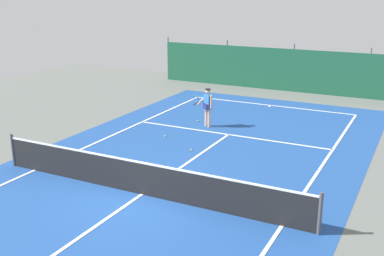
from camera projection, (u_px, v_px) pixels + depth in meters
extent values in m
plane|color=slate|center=(142.00, 194.00, 13.43)|extent=(36.00, 36.00, 0.00)
cube|color=#1E478C|center=(142.00, 194.00, 13.43)|extent=(11.02, 26.60, 0.01)
cube|color=white|center=(271.00, 105.00, 23.59)|extent=(8.22, 0.10, 0.01)
cube|color=white|center=(35.00, 170.00, 15.21)|extent=(0.10, 23.80, 0.01)
cube|color=white|center=(282.00, 226.00, 11.64)|extent=(0.10, 23.80, 0.01)
cube|color=white|center=(228.00, 135.00, 18.89)|extent=(8.22, 0.10, 0.01)
cube|color=white|center=(142.00, 194.00, 13.43)|extent=(0.10, 12.80, 0.01)
cube|color=white|center=(270.00, 106.00, 23.46)|extent=(0.10, 0.30, 0.01)
cube|color=black|center=(142.00, 179.00, 13.29)|extent=(9.92, 0.03, 0.95)
cube|color=white|center=(141.00, 163.00, 13.15)|extent=(9.92, 0.04, 0.05)
cylinder|color=#47474C|center=(13.00, 150.00, 15.45)|extent=(0.10, 0.10, 1.10)
cylinder|color=#47474C|center=(320.00, 214.00, 11.10)|extent=(0.10, 0.10, 1.10)
cube|color=#195138|center=(293.00, 71.00, 26.48)|extent=(16.22, 0.06, 2.40)
cylinder|color=#595B60|center=(168.00, 58.00, 30.01)|extent=(0.08, 0.08, 2.70)
cylinder|color=#595B60|center=(227.00, 63.00, 28.25)|extent=(0.08, 0.08, 2.70)
cylinder|color=#595B60|center=(293.00, 68.00, 26.48)|extent=(0.08, 0.08, 2.70)
cylinder|color=#595B60|center=(369.00, 73.00, 24.72)|extent=(0.08, 0.08, 2.70)
cube|color=#234C1E|center=(295.00, 80.00, 27.17)|extent=(14.60, 0.70, 1.10)
cylinder|color=#D8AD8C|center=(209.00, 118.00, 19.83)|extent=(0.12, 0.12, 0.82)
cylinder|color=#D8AD8C|center=(206.00, 117.00, 19.98)|extent=(0.12, 0.12, 0.82)
cylinder|color=navy|center=(208.00, 106.00, 19.77)|extent=(0.40, 0.40, 0.22)
cube|color=#2D6BB7|center=(208.00, 101.00, 19.71)|extent=(0.41, 0.34, 0.56)
sphere|color=#D8AD8C|center=(208.00, 91.00, 19.59)|extent=(0.22, 0.22, 0.22)
cylinder|color=black|center=(208.00, 89.00, 19.56)|extent=(0.23, 0.23, 0.04)
cylinder|color=#D8AD8C|center=(211.00, 102.00, 19.52)|extent=(0.09, 0.09, 0.58)
cylinder|color=#D8AD8C|center=(202.00, 100.00, 19.81)|extent=(0.32, 0.51, 0.41)
cylinder|color=black|center=(196.00, 103.00, 19.71)|extent=(0.15, 0.26, 0.13)
torus|color=teal|center=(196.00, 98.00, 19.65)|extent=(0.33, 0.25, 0.29)
sphere|color=#CCDB33|center=(165.00, 136.00, 18.62)|extent=(0.07, 0.07, 0.07)
sphere|color=#CCDB33|center=(191.00, 150.00, 17.03)|extent=(0.07, 0.07, 0.07)
sphere|color=#CCDB33|center=(198.00, 121.00, 20.77)|extent=(0.07, 0.07, 0.07)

